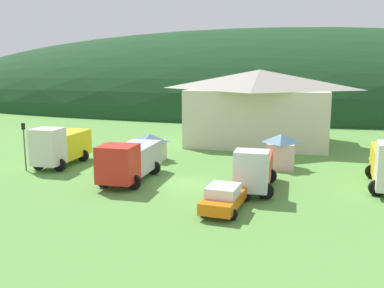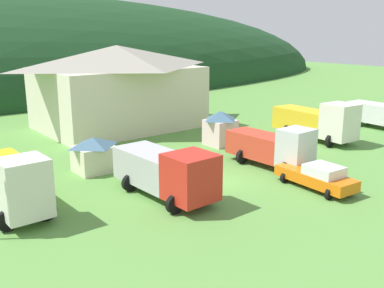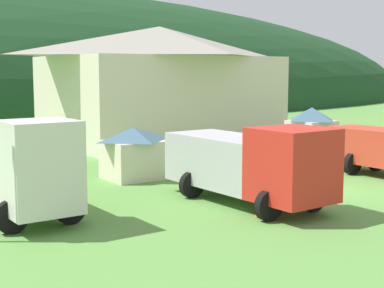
{
  "view_description": "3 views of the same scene",
  "coord_description": "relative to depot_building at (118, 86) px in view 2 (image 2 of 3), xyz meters",
  "views": [
    {
      "loc": [
        8.46,
        -29.91,
        8.69
      ],
      "look_at": [
        -0.91,
        5.26,
        2.1
      ],
      "focal_mm": 40.03,
      "sensor_mm": 36.0,
      "label": 1
    },
    {
      "loc": [
        -18.81,
        -20.55,
        9.83
      ],
      "look_at": [
        0.15,
        3.06,
        1.93
      ],
      "focal_mm": 40.94,
      "sensor_mm": 36.0,
      "label": 2
    },
    {
      "loc": [
        -18.83,
        -17.04,
        5.22
      ],
      "look_at": [
        -3.25,
        5.48,
        1.71
      ],
      "focal_mm": 53.81,
      "sensor_mm": 36.0,
      "label": 3
    }
  ],
  "objects": [
    {
      "name": "ground_plane",
      "position": [
        -3.31,
        -19.09,
        -4.32
      ],
      "size": [
        200.0,
        200.0,
        0.0
      ],
      "primitive_type": "plane",
      "color": "#5B9342"
    },
    {
      "name": "depot_building",
      "position": [
        0.0,
        0.0,
        0.0
      ],
      "size": [
        16.29,
        12.0,
        8.38
      ],
      "color": "beige",
      "rests_on": "ground"
    },
    {
      "name": "play_shed_cream",
      "position": [
        -8.84,
        -11.92,
        -3.02
      ],
      "size": [
        2.8,
        2.56,
        2.51
      ],
      "color": "beige",
      "rests_on": "ground"
    },
    {
      "name": "play_shed_pink",
      "position": [
        3.25,
        -12.01,
        -2.76
      ],
      "size": [
        2.47,
        2.47,
        3.03
      ],
      "color": "beige",
      "rests_on": "ground"
    },
    {
      "name": "flatbed_truck_yellow",
      "position": [
        -15.68,
        -16.1,
        -2.47
      ],
      "size": [
        3.14,
        6.69,
        3.61
      ],
      "rotation": [
        0.0,
        0.0,
        -1.56
      ],
      "color": "silver",
      "rests_on": "ground"
    },
    {
      "name": "crane_truck_red",
      "position": [
        -7.72,
        -19.33,
        -2.63
      ],
      "size": [
        3.48,
        7.65,
        3.19
      ],
      "rotation": [
        0.0,
        0.0,
        -1.55
      ],
      "color": "red",
      "rests_on": "ground"
    },
    {
      "name": "tow_truck_silver",
      "position": [
        1.81,
        -19.31,
        -2.72
      ],
      "size": [
        3.13,
        6.86,
        3.24
      ],
      "rotation": [
        0.0,
        0.0,
        -1.55
      ],
      "color": "silver",
      "rests_on": "ground"
    },
    {
      "name": "heavy_rig_striped",
      "position": [
        11.35,
        -16.37,
        -2.5
      ],
      "size": [
        3.65,
        8.36,
        3.7
      ],
      "rotation": [
        0.0,
        0.0,
        -1.65
      ],
      "color": "silver",
      "rests_on": "ground"
    },
    {
      "name": "service_pickup_orange",
      "position": [
        0.61,
        -24.06,
        -3.49
      ],
      "size": [
        2.65,
        5.49,
        1.66
      ],
      "rotation": [
        0.0,
        0.0,
        -1.65
      ],
      "color": "orange",
      "rests_on": "ground"
    },
    {
      "name": "traffic_cone_near_pickup",
      "position": [
        -8.83,
        -20.97,
        -4.32
      ],
      "size": [
        0.36,
        0.36,
        0.49
      ],
      "primitive_type": "cone",
      "color": "orange",
      "rests_on": "ground"
    }
  ]
}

